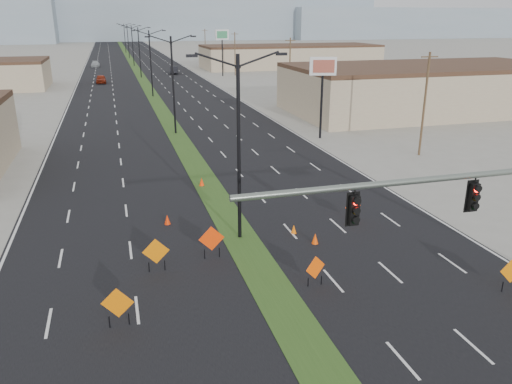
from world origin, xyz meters
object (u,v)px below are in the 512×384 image
object	(u,v)px
streetlight_2	(151,61)
construction_sign_4	(512,271)
streetlight_0	(239,144)
construction_sign_3	(315,269)
construction_sign_2	(156,252)
cone_3	(202,182)
streetlight_5	(128,40)
cone_2	(315,239)
construction_sign_5	(353,208)
construction_sign_0	(118,304)
streetlight_6	(125,37)
streetlight_4	(133,44)
car_mid	(174,70)
streetlight_1	(173,82)
construction_sign_1	(212,240)
pole_sign_east_near	(323,73)
streetlight_3	(139,51)
car_left	(101,79)
cone_1	(294,229)
pole_sign_east_far	(222,38)
cone_0	(167,220)
signal_mast	(511,203)
car_far	(95,64)

from	to	relation	value
streetlight_2	construction_sign_4	size ratio (longest dim) A/B	5.88
streetlight_0	construction_sign_3	world-z (taller)	streetlight_0
construction_sign_2	cone_3	bearing A→B (deg)	72.98
streetlight_5	cone_2	bearing A→B (deg)	-88.49
construction_sign_2	construction_sign_5	distance (m)	12.50
construction_sign_0	construction_sign_4	world-z (taller)	construction_sign_0
streetlight_2	streetlight_6	size ratio (longest dim) A/B	1.00
streetlight_6	construction_sign_5	world-z (taller)	streetlight_6
streetlight_4	car_mid	distance (m)	24.07
streetlight_1	cone_2	size ratio (longest dim) A/B	16.17
construction_sign_0	construction_sign_3	world-z (taller)	construction_sign_0
cone_2	streetlight_1	bearing A→B (deg)	97.14
construction_sign_0	construction_sign_1	bearing A→B (deg)	57.00
construction_sign_3	pole_sign_east_near	size ratio (longest dim) A/B	0.19
construction_sign_2	pole_sign_east_near	world-z (taller)	pole_sign_east_near
streetlight_2	pole_sign_east_near	size ratio (longest dim) A/B	1.24
streetlight_3	construction_sign_3	distance (m)	90.30
car_left	construction_sign_3	xyz separation A→B (m)	(10.00, -82.35, 0.10)
streetlight_0	cone_1	size ratio (longest dim) A/B	18.58
streetlight_4	construction_sign_3	bearing A→B (deg)	-89.03
streetlight_2	streetlight_5	bearing A→B (deg)	90.00
cone_1	pole_sign_east_far	bearing A→B (deg)	80.40
streetlight_2	construction_sign_5	world-z (taller)	streetlight_2
cone_1	cone_3	bearing A→B (deg)	109.72
cone_0	pole_sign_east_far	world-z (taller)	pole_sign_east_far
construction_sign_0	streetlight_6	bearing A→B (deg)	98.73
construction_sign_2	streetlight_2	bearing A→B (deg)	87.85
construction_sign_1	construction_sign_2	distance (m)	2.93
streetlight_6	car_left	bearing A→B (deg)	-94.98
streetlight_3	pole_sign_east_far	xyz separation A→B (m)	(17.07, -1.74, 2.36)
pole_sign_east_near	streetlight_2	bearing A→B (deg)	127.33
streetlight_0	streetlight_6	bearing A→B (deg)	90.00
signal_mast	streetlight_0	distance (m)	13.18
construction_sign_5	cone_1	bearing A→B (deg)	-175.58
streetlight_2	construction_sign_0	size ratio (longest dim) A/B	5.82
streetlight_0	construction_sign_3	distance (m)	7.91
streetlight_6	cone_0	world-z (taller)	streetlight_6
streetlight_5	construction_sign_0	world-z (taller)	streetlight_5
car_far	cone_0	xyz separation A→B (m)	(5.93, -108.62, -0.42)
streetlight_5	construction_sign_1	distance (m)	142.17
construction_sign_5	cone_3	distance (m)	11.88
streetlight_5	car_far	xyz separation A→B (m)	(-9.63, -28.34, -4.70)
streetlight_2	construction_sign_4	bearing A→B (deg)	-81.03
signal_mast	car_far	distance (m)	123.08
streetlight_1	streetlight_3	distance (m)	56.00
streetlight_2	car_left	size ratio (longest dim) A/B	2.19
signal_mast	streetlight_1	xyz separation A→B (m)	(-8.56, 38.00, 0.63)
pole_sign_east_far	construction_sign_4	bearing A→B (deg)	-111.54
construction_sign_0	cone_2	bearing A→B (deg)	36.73
streetlight_5	construction_sign_4	size ratio (longest dim) A/B	5.88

